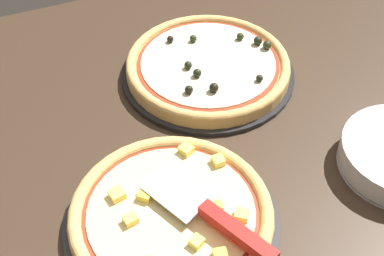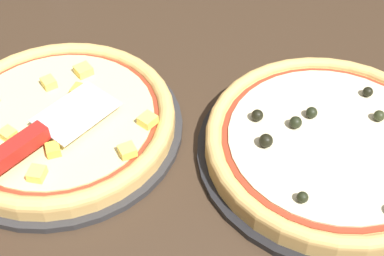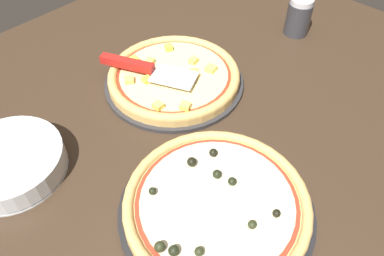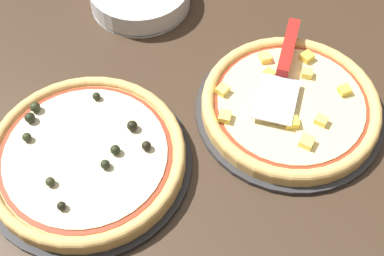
% 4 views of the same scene
% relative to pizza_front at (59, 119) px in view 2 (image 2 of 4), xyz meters
% --- Properties ---
extents(ground_plane, '(1.43, 1.22, 0.04)m').
position_rel_pizza_front_xyz_m(ground_plane, '(0.03, 0.08, -0.04)').
color(ground_plane, '#38281C').
extents(pizza_pan_front, '(0.34, 0.34, 0.01)m').
position_rel_pizza_front_xyz_m(pizza_pan_front, '(-0.00, 0.00, -0.02)').
color(pizza_pan_front, '#2D2D30').
rests_on(pizza_pan_front, ground_plane).
extents(pizza_front, '(0.32, 0.32, 0.03)m').
position_rel_pizza_front_xyz_m(pizza_front, '(0.00, 0.00, 0.00)').
color(pizza_front, '#DBAD60').
rests_on(pizza_front, pizza_pan_front).
extents(pizza_pan_back, '(0.35, 0.35, 0.01)m').
position_rel_pizza_front_xyz_m(pizza_pan_back, '(0.20, 0.31, -0.02)').
color(pizza_pan_back, black).
rests_on(pizza_pan_back, ground_plane).
extents(pizza_back, '(0.33, 0.33, 0.04)m').
position_rel_pizza_front_xyz_m(pizza_back, '(0.20, 0.31, 0.00)').
color(pizza_back, '#DBAD60').
rests_on(pizza_back, pizza_pan_back).
extents(serving_spatula, '(0.14, 0.24, 0.02)m').
position_rel_pizza_front_xyz_m(serving_spatula, '(0.06, -0.06, 0.03)').
color(serving_spatula, silver).
rests_on(serving_spatula, pizza_front).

